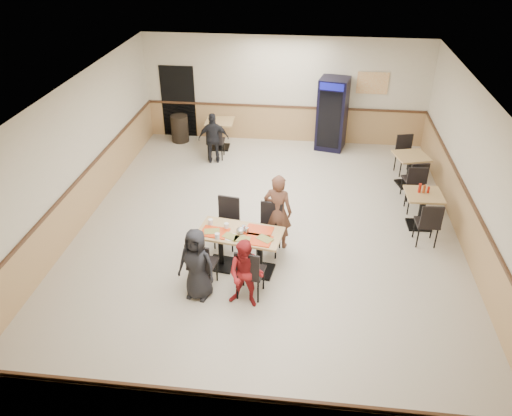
# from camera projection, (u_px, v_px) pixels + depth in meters

# --- Properties ---
(ground) EXTENTS (10.00, 10.00, 0.00)m
(ground) POSITION_uv_depth(u_px,v_px,m) (267.00, 233.00, 10.56)
(ground) COLOR beige
(ground) RESTS_ON ground
(room_shell) EXTENTS (10.00, 10.00, 10.00)m
(room_shell) POSITION_uv_depth(u_px,v_px,m) (349.00, 160.00, 12.26)
(room_shell) COLOR silver
(room_shell) RESTS_ON ground
(main_table) EXTENTS (1.63, 0.99, 0.82)m
(main_table) POSITION_uv_depth(u_px,v_px,m) (240.00, 245.00, 9.24)
(main_table) COLOR black
(main_table) RESTS_ON ground
(main_chairs) EXTENTS (1.61, 1.98, 1.04)m
(main_chairs) POSITION_uv_depth(u_px,v_px,m) (237.00, 245.00, 9.26)
(main_chairs) COLOR black
(main_chairs) RESTS_ON ground
(diner_woman_left) EXTENTS (0.74, 0.56, 1.36)m
(diner_woman_left) POSITION_uv_depth(u_px,v_px,m) (197.00, 264.00, 8.51)
(diner_woman_left) COLOR black
(diner_woman_left) RESTS_ON ground
(diner_woman_right) EXTENTS (0.70, 0.59, 1.29)m
(diner_woman_right) POSITION_uv_depth(u_px,v_px,m) (246.00, 274.00, 8.33)
(diner_woman_right) COLOR maroon
(diner_woman_right) RESTS_ON ground
(diner_man_opposite) EXTENTS (0.64, 0.49, 1.59)m
(diner_man_opposite) POSITION_uv_depth(u_px,v_px,m) (278.00, 212.00, 9.77)
(diner_man_opposite) COLOR brown
(diner_man_opposite) RESTS_ON ground
(lone_diner) EXTENTS (0.85, 0.47, 1.37)m
(lone_diner) POSITION_uv_depth(u_px,v_px,m) (214.00, 138.00, 13.17)
(lone_diner) COLOR black
(lone_diner) RESTS_ON ground
(tabletop_clutter) EXTENTS (1.37, 0.73, 0.12)m
(tabletop_clutter) POSITION_uv_depth(u_px,v_px,m) (239.00, 233.00, 9.02)
(tabletop_clutter) COLOR red
(tabletop_clutter) RESTS_ON main_table
(side_table_near) EXTENTS (0.77, 0.77, 0.79)m
(side_table_near) POSITION_uv_depth(u_px,v_px,m) (422.00, 205.00, 10.52)
(side_table_near) COLOR black
(side_table_near) RESTS_ON ground
(side_table_near_chair_south) EXTENTS (0.49, 0.49, 1.01)m
(side_table_near_chair_south) POSITION_uv_depth(u_px,v_px,m) (427.00, 222.00, 9.99)
(side_table_near_chair_south) COLOR black
(side_table_near_chair_south) RESTS_ON ground
(side_table_near_chair_north) EXTENTS (0.49, 0.49, 1.01)m
(side_table_near_chair_north) POSITION_uv_depth(u_px,v_px,m) (417.00, 191.00, 11.07)
(side_table_near_chair_north) COLOR black
(side_table_near_chair_north) RESTS_ON ground
(side_table_far) EXTENTS (0.92, 0.92, 0.80)m
(side_table_far) POSITION_uv_depth(u_px,v_px,m) (410.00, 165.00, 12.13)
(side_table_far) COLOR black
(side_table_far) RESTS_ON ground
(side_table_far_chair_south) EXTENTS (0.58, 0.58, 1.01)m
(side_table_far_chair_south) POSITION_uv_depth(u_px,v_px,m) (414.00, 178.00, 11.59)
(side_table_far_chair_south) COLOR black
(side_table_far_chair_south) RESTS_ON ground
(side_table_far_chair_north) EXTENTS (0.58, 0.58, 1.01)m
(side_table_far_chair_north) POSITION_uv_depth(u_px,v_px,m) (406.00, 155.00, 12.68)
(side_table_far_chair_north) COLOR black
(side_table_far_chair_north) RESTS_ON ground
(condiment_caddy) EXTENTS (0.23, 0.06, 0.20)m
(condiment_caddy) POSITION_uv_depth(u_px,v_px,m) (423.00, 189.00, 10.38)
(condiment_caddy) COLOR #A7190B
(condiment_caddy) RESTS_ON side_table_near
(back_table) EXTENTS (0.80, 0.80, 0.82)m
(back_table) POSITION_uv_depth(u_px,v_px,m) (220.00, 130.00, 14.03)
(back_table) COLOR black
(back_table) RESTS_ON ground
(back_table_chair_lone) EXTENTS (0.50, 0.50, 1.04)m
(back_table_chair_lone) POSITION_uv_depth(u_px,v_px,m) (216.00, 140.00, 13.48)
(back_table_chair_lone) COLOR black
(back_table_chair_lone) RESTS_ON ground
(pepsi_cooler) EXTENTS (0.90, 0.90, 2.01)m
(pepsi_cooler) POSITION_uv_depth(u_px,v_px,m) (332.00, 114.00, 13.82)
(pepsi_cooler) COLOR black
(pepsi_cooler) RESTS_ON ground
(trash_bin) EXTENTS (0.50, 0.50, 0.78)m
(trash_bin) POSITION_uv_depth(u_px,v_px,m) (180.00, 129.00, 14.53)
(trash_bin) COLOR black
(trash_bin) RESTS_ON ground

